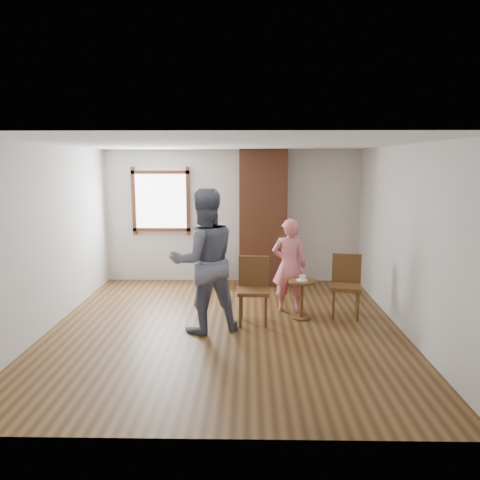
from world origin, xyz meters
name	(u,v)px	position (x,y,z in m)	size (l,w,h in m)	color
ground	(226,328)	(0.00, 0.00, 0.00)	(5.50, 5.50, 0.00)	brown
room_shell	(223,199)	(-0.06, 0.61, 1.81)	(5.04, 5.52, 2.62)	silver
brick_chimney	(263,218)	(0.60, 2.50, 1.30)	(0.90, 0.50, 2.60)	brown
stoneware_crock	(209,273)	(-0.43, 2.32, 0.26)	(0.40, 0.40, 0.52)	tan
dark_pot	(220,285)	(-0.20, 2.05, 0.08)	(0.17, 0.17, 0.17)	black
dining_chair_left	(254,286)	(0.40, 0.29, 0.55)	(0.47, 0.47, 0.97)	brown
dining_chair_right	(346,282)	(1.84, 0.60, 0.53)	(0.52, 0.52, 0.95)	brown
side_table	(302,293)	(1.13, 0.42, 0.40)	(0.40, 0.40, 0.60)	brown
cake_plate	(302,280)	(1.13, 0.42, 0.60)	(0.18, 0.18, 0.01)	white
cake_slice	(303,278)	(1.14, 0.42, 0.64)	(0.08, 0.07, 0.06)	white
man	(204,261)	(-0.29, -0.11, 1.00)	(0.98, 0.76, 2.01)	#131935
person_pink	(289,266)	(0.97, 0.78, 0.75)	(0.55, 0.36, 1.49)	#ED7681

